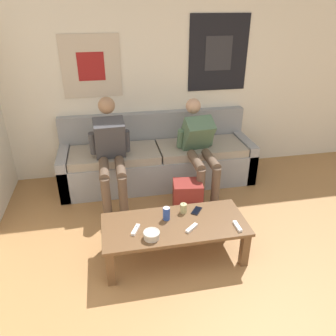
% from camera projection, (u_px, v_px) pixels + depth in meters
% --- Properties ---
extents(wall_back, '(10.00, 0.07, 2.55)m').
position_uv_depth(wall_back, '(164.00, 78.00, 4.22)').
color(wall_back, silver).
rests_on(wall_back, ground_plane).
extents(couch, '(2.47, 0.75, 0.86)m').
position_uv_depth(couch, '(158.00, 160.00, 4.32)').
color(couch, gray).
rests_on(couch, ground_plane).
extents(coffee_table, '(1.31, 0.57, 0.38)m').
position_uv_depth(coffee_table, '(175.00, 229.00, 2.98)').
color(coffee_table, brown).
rests_on(coffee_table, ground_plane).
extents(person_seated_adult, '(0.47, 0.93, 1.20)m').
position_uv_depth(person_seated_adult, '(111.00, 150.00, 3.71)').
color(person_seated_adult, brown).
rests_on(person_seated_adult, ground_plane).
extents(person_seated_teen, '(0.47, 1.03, 1.10)m').
position_uv_depth(person_seated_teen, '(199.00, 145.00, 3.94)').
color(person_seated_teen, brown).
rests_on(person_seated_teen, ground_plane).
extents(backpack, '(0.35, 0.33, 0.38)m').
position_uv_depth(backpack, '(188.00, 198.00, 3.69)').
color(backpack, maroon).
rests_on(backpack, ground_plane).
extents(ceramic_bowl, '(0.14, 0.14, 0.07)m').
position_uv_depth(ceramic_bowl, '(152.00, 235.00, 2.75)').
color(ceramic_bowl, '#B7B2A8').
rests_on(ceramic_bowl, coffee_table).
extents(pillar_candle, '(0.06, 0.06, 0.10)m').
position_uv_depth(pillar_candle, '(183.00, 208.00, 3.09)').
color(pillar_candle, tan).
rests_on(pillar_candle, coffee_table).
extents(drink_can_blue, '(0.07, 0.07, 0.12)m').
position_uv_depth(drink_can_blue, '(166.00, 213.00, 2.98)').
color(drink_can_blue, '#28479E').
rests_on(drink_can_blue, coffee_table).
extents(game_controller_near_left, '(0.09, 0.14, 0.03)m').
position_uv_depth(game_controller_near_left, '(136.00, 230.00, 2.85)').
color(game_controller_near_left, white).
rests_on(game_controller_near_left, coffee_table).
extents(game_controller_near_right, '(0.04, 0.14, 0.03)m').
position_uv_depth(game_controller_near_right, '(237.00, 226.00, 2.90)').
color(game_controller_near_right, white).
rests_on(game_controller_near_right, coffee_table).
extents(game_controller_far_center, '(0.13, 0.12, 0.03)m').
position_uv_depth(game_controller_far_center, '(192.00, 228.00, 2.87)').
color(game_controller_far_center, white).
rests_on(game_controller_far_center, coffee_table).
extents(cell_phone, '(0.13, 0.15, 0.01)m').
position_uv_depth(cell_phone, '(197.00, 211.00, 3.12)').
color(cell_phone, black).
rests_on(cell_phone, coffee_table).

